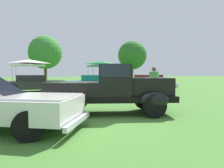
{
  "coord_description": "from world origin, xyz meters",
  "views": [
    {
      "loc": [
        -1.4,
        -6.27,
        1.43
      ],
      "look_at": [
        1.36,
        2.05,
        0.93
      ],
      "focal_mm": 33.07,
      "sensor_mm": 36.0,
      "label": 1
    }
  ],
  "objects_px": {
    "neighbor_convertible": "(4,106)",
    "spectator_near_truck": "(154,83)",
    "show_car_burgundy": "(150,82)",
    "canopy_tent_left_field": "(29,62)",
    "show_car_teal": "(96,83)",
    "canopy_tent_center_field": "(101,63)",
    "show_car_charcoal": "(33,83)",
    "feature_pickup_truck": "(112,89)"
  },
  "relations": [
    {
      "from": "spectator_near_truck",
      "to": "canopy_tent_left_field",
      "type": "height_order",
      "value": "canopy_tent_left_field"
    },
    {
      "from": "neighbor_convertible",
      "to": "show_car_burgundy",
      "type": "bearing_deg",
      "value": 45.0
    },
    {
      "from": "neighbor_convertible",
      "to": "show_car_teal",
      "type": "bearing_deg",
      "value": 63.56
    },
    {
      "from": "neighbor_convertible",
      "to": "canopy_tent_center_field",
      "type": "distance_m",
      "value": 17.72
    },
    {
      "from": "show_car_teal",
      "to": "show_car_burgundy",
      "type": "bearing_deg",
      "value": -3.35
    },
    {
      "from": "canopy_tent_center_field",
      "to": "show_car_burgundy",
      "type": "bearing_deg",
      "value": -73.19
    },
    {
      "from": "feature_pickup_truck",
      "to": "show_car_charcoal",
      "type": "bearing_deg",
      "value": 107.45
    },
    {
      "from": "feature_pickup_truck",
      "to": "show_car_teal",
      "type": "height_order",
      "value": "feature_pickup_truck"
    },
    {
      "from": "feature_pickup_truck",
      "to": "neighbor_convertible",
      "type": "relative_size",
      "value": 1.03
    },
    {
      "from": "neighbor_convertible",
      "to": "spectator_near_truck",
      "type": "bearing_deg",
      "value": 25.14
    },
    {
      "from": "canopy_tent_left_field",
      "to": "feature_pickup_truck",
      "type": "bearing_deg",
      "value": -77.08
    },
    {
      "from": "canopy_tent_center_field",
      "to": "show_car_charcoal",
      "type": "bearing_deg",
      "value": -140.57
    },
    {
      "from": "feature_pickup_truck",
      "to": "canopy_tent_center_field",
      "type": "height_order",
      "value": "canopy_tent_center_field"
    },
    {
      "from": "show_car_teal",
      "to": "show_car_charcoal",
      "type": "bearing_deg",
      "value": 165.68
    },
    {
      "from": "show_car_burgundy",
      "to": "spectator_near_truck",
      "type": "height_order",
      "value": "spectator_near_truck"
    },
    {
      "from": "show_car_teal",
      "to": "spectator_near_truck",
      "type": "height_order",
      "value": "spectator_near_truck"
    },
    {
      "from": "show_car_teal",
      "to": "spectator_near_truck",
      "type": "xyz_separation_m",
      "value": [
        1.15,
        -6.66,
        0.31
      ]
    },
    {
      "from": "show_car_teal",
      "to": "canopy_tent_left_field",
      "type": "height_order",
      "value": "canopy_tent_left_field"
    },
    {
      "from": "show_car_burgundy",
      "to": "canopy_tent_left_field",
      "type": "xyz_separation_m",
      "value": [
        -9.53,
        7.41,
        1.82
      ]
    },
    {
      "from": "show_car_burgundy",
      "to": "canopy_tent_left_field",
      "type": "relative_size",
      "value": 1.41
    },
    {
      "from": "feature_pickup_truck",
      "to": "spectator_near_truck",
      "type": "bearing_deg",
      "value": 33.39
    },
    {
      "from": "canopy_tent_left_field",
      "to": "canopy_tent_center_field",
      "type": "xyz_separation_m",
      "value": [
        7.41,
        -0.38,
        -0.0
      ]
    },
    {
      "from": "feature_pickup_truck",
      "to": "spectator_near_truck",
      "type": "xyz_separation_m",
      "value": [
        2.65,
        1.74,
        0.05
      ]
    },
    {
      "from": "show_car_charcoal",
      "to": "canopy_tent_left_field",
      "type": "distance_m",
      "value": 6.3
    },
    {
      "from": "neighbor_convertible",
      "to": "show_car_burgundy",
      "type": "height_order",
      "value": "neighbor_convertible"
    },
    {
      "from": "neighbor_convertible",
      "to": "show_car_charcoal",
      "type": "height_order",
      "value": "neighbor_convertible"
    },
    {
      "from": "neighbor_convertible",
      "to": "spectator_near_truck",
      "type": "relative_size",
      "value": 2.61
    },
    {
      "from": "show_car_charcoal",
      "to": "spectator_near_truck",
      "type": "xyz_separation_m",
      "value": [
        5.65,
        -7.81,
        0.31
      ]
    },
    {
      "from": "feature_pickup_truck",
      "to": "canopy_tent_center_field",
      "type": "distance_m",
      "value": 15.74
    },
    {
      "from": "spectator_near_truck",
      "to": "canopy_tent_left_field",
      "type": "distance_m",
      "value": 15.23
    },
    {
      "from": "neighbor_convertible",
      "to": "show_car_teal",
      "type": "xyz_separation_m",
      "value": [
        4.67,
        9.4,
        0.02
      ]
    },
    {
      "from": "canopy_tent_center_field",
      "to": "neighbor_convertible",
      "type": "bearing_deg",
      "value": -113.44
    },
    {
      "from": "show_car_teal",
      "to": "canopy_tent_left_field",
      "type": "relative_size",
      "value": 1.43
    },
    {
      "from": "canopy_tent_center_field",
      "to": "feature_pickup_truck",
      "type": "bearing_deg",
      "value": -104.18
    },
    {
      "from": "show_car_charcoal",
      "to": "show_car_burgundy",
      "type": "relative_size",
      "value": 1.05
    },
    {
      "from": "canopy_tent_center_field",
      "to": "show_car_teal",
      "type": "bearing_deg",
      "value": -109.05
    },
    {
      "from": "show_car_charcoal",
      "to": "show_car_teal",
      "type": "height_order",
      "value": "same"
    },
    {
      "from": "neighbor_convertible",
      "to": "canopy_tent_left_field",
      "type": "height_order",
      "value": "canopy_tent_left_field"
    },
    {
      "from": "show_car_teal",
      "to": "show_car_burgundy",
      "type": "xyz_separation_m",
      "value": [
        4.46,
        -0.26,
        -0.0
      ]
    },
    {
      "from": "show_car_teal",
      "to": "canopy_tent_center_field",
      "type": "xyz_separation_m",
      "value": [
        2.34,
        6.77,
        1.82
      ]
    },
    {
      "from": "canopy_tent_left_field",
      "to": "canopy_tent_center_field",
      "type": "bearing_deg",
      "value": -2.94
    },
    {
      "from": "feature_pickup_truck",
      "to": "canopy_tent_left_field",
      "type": "bearing_deg",
      "value": 102.92
    }
  ]
}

